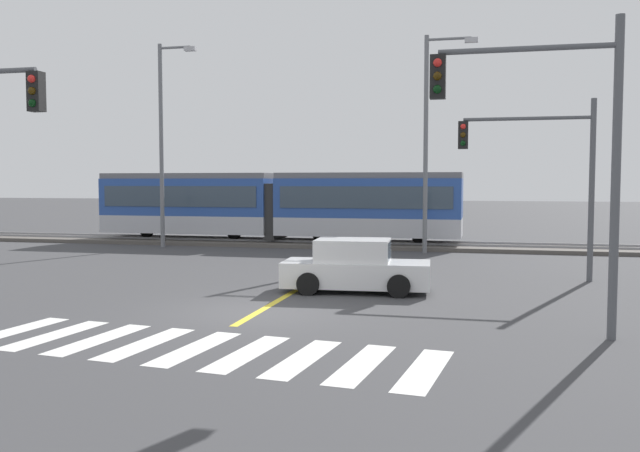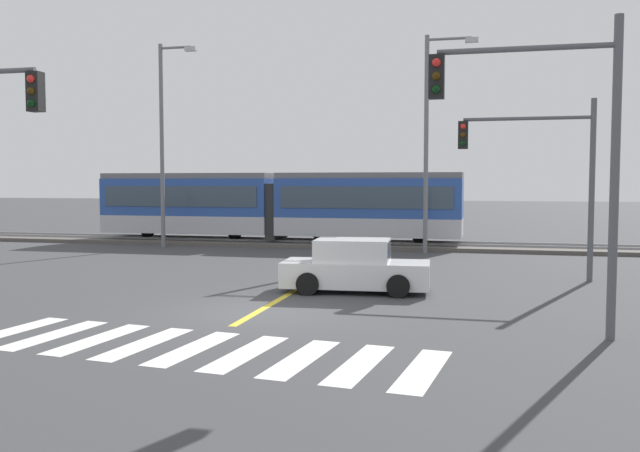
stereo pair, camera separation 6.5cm
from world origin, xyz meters
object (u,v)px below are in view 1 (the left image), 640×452
sedan_crossing (356,267)px  street_lamp_centre (430,131)px  light_rail_tram (276,204)px  traffic_light_near_right (553,132)px  traffic_light_mid_right (543,162)px  street_lamp_west (164,135)px

sedan_crossing → street_lamp_centre: 12.17m
light_rail_tram → traffic_light_near_right: traffic_light_near_right is taller
traffic_light_mid_right → street_lamp_centre: street_lamp_centre is taller
traffic_light_mid_right → traffic_light_near_right: (-0.51, -8.39, 0.38)m
street_lamp_west → traffic_light_mid_right: bearing=-23.1°
traffic_light_mid_right → traffic_light_near_right: size_ratio=0.90×
traffic_light_near_right → street_lamp_west: (-16.28, 15.55, 1.25)m
street_lamp_west → street_lamp_centre: size_ratio=1.02×
traffic_light_near_right → street_lamp_centre: (-3.66, 15.84, 1.21)m
traffic_light_near_right → street_lamp_west: bearing=136.3°
street_lamp_west → street_lamp_centre: bearing=1.3°
light_rail_tram → traffic_light_mid_right: traffic_light_mid_right is taller
traffic_light_mid_right → street_lamp_centre: size_ratio=0.61×
street_lamp_west → street_lamp_centre: 12.63m
sedan_crossing → traffic_light_near_right: 7.60m
traffic_light_mid_right → traffic_light_near_right: traffic_light_near_right is taller
light_rail_tram → street_lamp_centre: bearing=-17.9°
light_rail_tram → traffic_light_mid_right: size_ratio=3.20×
light_rail_tram → traffic_light_mid_right: bearing=-39.6°
light_rail_tram → traffic_light_mid_right: (12.07, -10.00, 1.74)m
traffic_light_mid_right → traffic_light_near_right: 8.42m
traffic_light_near_right → street_lamp_west: size_ratio=0.66×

